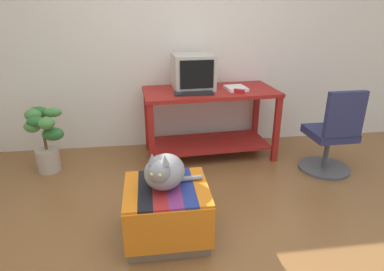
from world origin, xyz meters
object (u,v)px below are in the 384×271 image
ottoman_with_blanket (167,212)px  cat (164,171)px  book (236,88)px  office_chair (332,137)px  stapler (239,91)px  desk (210,111)px  keyboard (194,93)px  tv_monitor (193,72)px  potted_plant (45,139)px

ottoman_with_blanket → cat: cat is taller
book → office_chair: size_ratio=0.27×
cat → stapler: bearing=74.3°
desk → keyboard: 0.36m
keyboard → tv_monitor: bearing=84.8°
office_chair → stapler: 1.04m
tv_monitor → book: (0.45, -0.11, -0.16)m
tv_monitor → ottoman_with_blanket: 1.68m
tv_monitor → potted_plant: tv_monitor is taller
desk → stapler: size_ratio=13.31×
ottoman_with_blanket → office_chair: bearing=25.1°
office_chair → potted_plant: bearing=-9.8°
potted_plant → book: bearing=3.8°
cat → office_chair: office_chair is taller
keyboard → book: 0.49m
book → ottoman_with_blanket: bearing=-128.2°
tv_monitor → book: bearing=-16.7°
desk → ottoman_with_blanket: desk is taller
potted_plant → office_chair: (2.87, -0.42, 0.03)m
tv_monitor → office_chair: 1.58m
tv_monitor → cat: bearing=-109.1°
ottoman_with_blanket → potted_plant: (-1.15, 1.22, 0.15)m
ottoman_with_blanket → office_chair: size_ratio=0.67×
book → potted_plant: 2.05m
potted_plant → stapler: stapler is taller
tv_monitor → stapler: 0.54m
stapler → keyboard: bearing=125.0°
book → potted_plant: book is taller
book → potted_plant: bearing=177.7°
ottoman_with_blanket → stapler: size_ratio=5.42×
book → cat: 1.62m
desk → ottoman_with_blanket: 1.53m
keyboard → book: book is taller
office_chair → stapler: bearing=-26.5°
tv_monitor → potted_plant: (-1.55, -0.24, -0.59)m
keyboard → office_chair: (1.35, -0.42, -0.40)m
office_chair → cat: bearing=23.4°
cat → office_chair: bearing=44.4°
potted_plant → ottoman_with_blanket: bearing=-46.7°
cat → office_chair: (1.73, 0.80, -0.16)m
keyboard → stapler: (0.47, -0.01, 0.01)m
stapler → office_chair: bearing=-78.5°
office_chair → stapler: size_ratio=8.09×
stapler → cat: bearing=-178.8°
keyboard → cat: bearing=-106.5°
tv_monitor → keyboard: (-0.03, -0.24, -0.17)m
ottoman_with_blanket → stapler: bearing=55.2°
office_chair → keyboard: bearing=-18.8°
tv_monitor → potted_plant: bearing=-174.7°
book → office_chair: 1.10m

